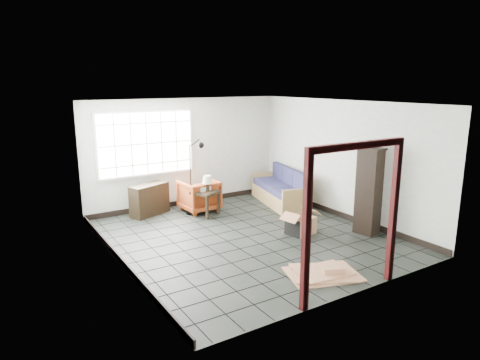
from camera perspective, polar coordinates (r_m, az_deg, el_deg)
ground at (r=8.48m, az=0.94°, el=-7.58°), size 5.50×5.50×0.00m
room_shell at (r=8.07m, az=0.87°, el=3.71°), size 5.02×5.52×2.61m
window_panel at (r=10.02m, az=-12.40°, el=4.78°), size 2.32×0.08×1.52m
doorway_trim at (r=6.08m, az=15.02°, el=-2.73°), size 1.80×0.08×2.20m
futon_sofa at (r=10.71m, az=5.65°, el=-1.45°), size 1.20×2.13×0.89m
armchair at (r=10.07m, az=-5.50°, el=-1.87°), size 0.84×0.79×0.81m
side_table at (r=9.71m, az=-4.63°, el=-2.04°), size 0.68×0.68×0.57m
table_lamp at (r=9.62m, az=-4.35°, el=-0.05°), size 0.30×0.30×0.35m
projector at (r=9.73m, az=-4.89°, el=-1.11°), size 0.30×0.25×0.10m
floor_lamp at (r=9.78m, az=-5.91°, el=0.76°), size 0.51×0.32×1.72m
console_shelf at (r=9.97m, az=-11.98°, el=-2.56°), size 0.98×0.67×0.71m
tall_shelf at (r=8.80m, az=16.79°, el=-1.36°), size 0.44×0.52×1.74m
pot at (r=8.71m, az=17.30°, el=4.66°), size 0.21×0.21×0.13m
open_box at (r=8.70m, az=8.08°, el=-5.97°), size 0.89×0.54×0.47m
cardboard_pile at (r=7.03m, az=11.16°, el=-12.00°), size 1.30×1.10×0.16m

